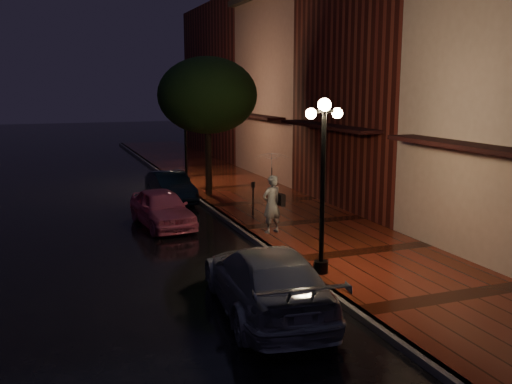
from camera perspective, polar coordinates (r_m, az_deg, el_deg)
name	(u,v)px	position (r m, az deg, el deg)	size (l,w,h in m)	color
ground	(242,232)	(18.80, -1.43, -4.04)	(120.00, 120.00, 0.00)	black
sidewalk	(304,224)	(19.61, 4.80, -3.23)	(4.50, 60.00, 0.15)	#4B1A0D
curb	(242,230)	(18.78, -1.43, -3.81)	(0.25, 60.00, 0.15)	#595451
storefront_mid	(395,66)	(23.16, 13.75, 12.17)	(5.00, 8.00, 11.00)	#511914
storefront_far	(305,90)	(30.12, 4.96, 10.09)	(5.00, 8.00, 9.00)	#8C5951
storefront_extra	(242,82)	(39.38, -1.42, 10.97)	(5.00, 12.00, 10.00)	#511914
streetlamp_near	(323,176)	(13.89, 6.70, 1.62)	(0.96, 0.36, 4.31)	black
streetlamp_far	(185,132)	(27.02, -7.07, 5.96)	(0.96, 0.36, 4.31)	black
street_tree	(208,98)	(24.09, -4.84, 9.37)	(4.16, 4.16, 5.80)	black
pink_car	(162,208)	(19.66, -9.38, -1.59)	(1.52, 3.78, 1.29)	#D2567D
navy_car	(171,187)	(23.81, -8.55, 0.49)	(1.31, 3.75, 1.24)	black
silver_car	(266,280)	(12.13, 1.03, -8.81)	(2.01, 4.95, 1.44)	#929399
woman_with_umbrella	(272,180)	(17.82, 1.60, 1.25)	(1.07, 1.09, 2.58)	white
parking_meter	(253,195)	(20.43, -0.30, -0.30)	(0.13, 0.11, 1.21)	black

